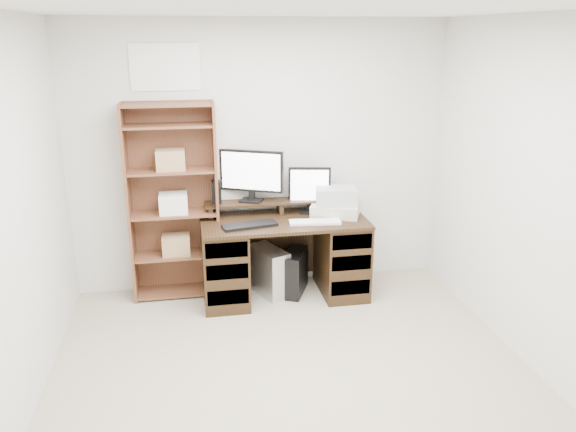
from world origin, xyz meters
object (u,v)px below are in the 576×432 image
object	(u,v)px
desk	(284,256)
tower_black	(294,272)
monitor_small	(309,188)
printer	(336,209)
monitor_wide	(251,173)
bookshelf	(173,201)
tower_silver	(269,271)

from	to	relation	value
desk	tower_black	size ratio (longest dim) A/B	3.35
monitor_small	printer	size ratio (longest dim) A/B	1.00
monitor_small	printer	xyz separation A→B (m)	(0.22, -0.14, -0.18)
printer	monitor_wide	bearing A→B (deg)	-172.34
monitor_small	bookshelf	size ratio (longest dim) A/B	0.24
tower_silver	tower_black	bearing A→B (deg)	-29.56
monitor_wide	monitor_small	bearing A→B (deg)	18.49
monitor_wide	tower_black	distance (m)	1.02
monitor_small	tower_silver	bearing A→B (deg)	-152.63
monitor_small	tower_silver	distance (m)	0.87
printer	tower_black	world-z (taller)	printer
tower_silver	monitor_small	bearing A→B (deg)	-6.78
desk	monitor_wide	world-z (taller)	monitor_wide
monitor_wide	tower_silver	world-z (taller)	monitor_wide
tower_silver	printer	bearing A→B (deg)	-24.63
monitor_wide	tower_silver	xyz separation A→B (m)	(0.13, -0.18, -0.91)
monitor_wide	tower_silver	size ratio (longest dim) A/B	1.25
monitor_wide	tower_silver	distance (m)	0.94
desk	bookshelf	world-z (taller)	bookshelf
monitor_small	desk	bearing A→B (deg)	-136.46
monitor_wide	printer	bearing A→B (deg)	10.39
monitor_wide	desk	bearing A→B (deg)	-17.48
monitor_small	tower_black	distance (m)	0.81
monitor_small	tower_silver	world-z (taller)	monitor_small
desk	monitor_small	xyz separation A→B (m)	(0.27, 0.18, 0.60)
monitor_small	bookshelf	bearing A→B (deg)	-171.01
tower_silver	tower_black	xyz separation A→B (m)	(0.24, -0.03, -0.02)
monitor_wide	monitor_small	size ratio (longest dim) A/B	1.31
printer	tower_silver	bearing A→B (deg)	-158.91
tower_black	monitor_wide	bearing A→B (deg)	174.17
desk	tower_black	bearing A→B (deg)	15.27
tower_black	desk	bearing A→B (deg)	-140.86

